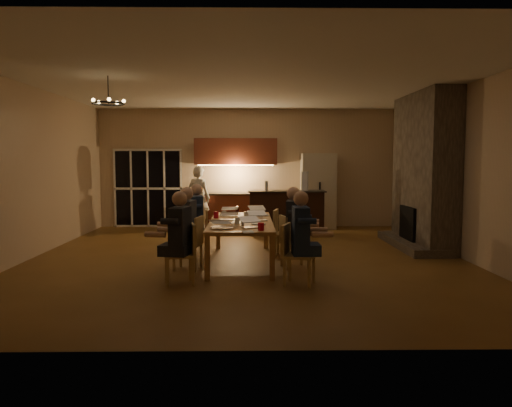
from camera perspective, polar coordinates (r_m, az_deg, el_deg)
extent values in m
plane|color=brown|center=(9.32, -1.09, -6.30)|extent=(9.00, 9.00, 0.00)
cube|color=#C7AC8D|center=(13.66, -1.03, 4.05)|extent=(8.00, 0.04, 3.20)
cube|color=#C7AC8D|center=(10.00, -24.84, 3.24)|extent=(0.04, 9.00, 3.20)
cube|color=#C7AC8D|center=(9.97, 22.70, 3.31)|extent=(0.04, 9.00, 3.20)
cube|color=white|center=(9.25, -1.13, 13.67)|extent=(8.00, 9.00, 0.04)
cube|color=black|center=(13.91, -12.23, 1.69)|extent=(1.86, 0.08, 2.10)
cube|color=#61584C|center=(10.97, 18.66, 3.56)|extent=(0.58, 2.50, 3.20)
cube|color=beige|center=(13.45, 7.09, 1.44)|extent=(0.90, 0.68, 2.00)
cube|color=#BD844B|center=(8.92, -1.72, -4.37)|extent=(1.10, 2.86, 0.75)
cube|color=black|center=(12.28, 3.45, -1.02)|extent=(1.90, 0.68, 1.08)
imported|color=silver|center=(13.09, -6.55, 0.63)|extent=(0.71, 0.59, 1.67)
torus|color=black|center=(8.69, -16.51, 10.90)|extent=(0.53, 0.53, 0.03)
cylinder|color=silver|center=(8.45, -2.18, -1.98)|extent=(0.08, 0.08, 0.10)
cylinder|color=silver|center=(9.45, -1.17, -1.24)|extent=(0.08, 0.08, 0.10)
cylinder|color=silver|center=(9.61, -3.66, -1.14)|extent=(0.08, 0.08, 0.10)
cylinder|color=red|center=(7.63, 0.57, -2.66)|extent=(0.09, 0.09, 0.12)
cylinder|color=red|center=(9.28, -4.59, -1.30)|extent=(0.09, 0.09, 0.12)
cylinder|color=red|center=(10.23, -0.49, -0.70)|extent=(0.09, 0.09, 0.12)
cylinder|color=#B2B2B7|center=(8.13, -1.56, -2.18)|extent=(0.06, 0.06, 0.12)
cylinder|color=#3F0F0C|center=(10.33, -2.16, -0.65)|extent=(0.07, 0.07, 0.12)
cylinder|color=silver|center=(8.36, 0.29, -2.34)|extent=(0.25, 0.25, 0.02)
cylinder|color=silver|center=(7.99, -4.29, -2.69)|extent=(0.25, 0.25, 0.02)
cylinder|color=silver|center=(9.64, 0.72, -1.36)|extent=(0.27, 0.27, 0.02)
cube|color=white|center=(7.44, -0.92, -3.27)|extent=(0.18, 0.24, 0.01)
cylinder|color=#99999E|center=(12.16, 1.22, 2.05)|extent=(0.08, 0.08, 0.24)
cube|color=silver|center=(12.30, 5.62, 2.58)|extent=(0.18, 0.18, 0.46)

